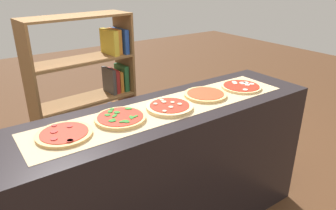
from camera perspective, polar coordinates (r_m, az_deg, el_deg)
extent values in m
cube|color=black|center=(2.15, 0.00, -12.33)|extent=(2.05, 0.57, 0.96)
cube|color=tan|center=(1.92, 0.00, -0.52)|extent=(1.70, 0.35, 0.00)
cylinder|color=tan|center=(1.68, -18.25, -5.03)|extent=(0.28, 0.28, 0.02)
cylinder|color=#AD2314|center=(1.67, -18.29, -4.75)|extent=(0.24, 0.24, 0.00)
cylinder|color=maroon|center=(1.58, -17.37, -6.19)|extent=(0.03, 0.03, 0.00)
cylinder|color=maroon|center=(1.58, -17.26, -6.12)|extent=(0.03, 0.03, 0.00)
cylinder|color=maroon|center=(1.76, -19.93, -3.51)|extent=(0.03, 0.03, 0.00)
cylinder|color=maroon|center=(1.62, -19.95, -5.79)|extent=(0.03, 0.03, 0.00)
cylinder|color=maroon|center=(1.69, -19.97, -4.55)|extent=(0.04, 0.04, 0.00)
cylinder|color=maroon|center=(1.72, -17.39, -3.71)|extent=(0.03, 0.03, 0.00)
cylinder|color=#DBB26B|center=(1.78, -8.61, -2.39)|extent=(0.29, 0.29, 0.02)
cylinder|color=#AD2314|center=(1.77, -8.63, -2.05)|extent=(0.26, 0.26, 0.00)
ellipsoid|color=#286B23|center=(1.70, -8.23, -2.97)|extent=(0.04, 0.03, 0.00)
ellipsoid|color=#286B23|center=(1.82, -9.23, -1.30)|extent=(0.05, 0.05, 0.00)
ellipsoid|color=#286B23|center=(1.74, -6.66, -2.20)|extent=(0.04, 0.05, 0.00)
ellipsoid|color=#286B23|center=(1.70, -7.63, -2.93)|extent=(0.05, 0.06, 0.00)
ellipsoid|color=#286B23|center=(1.86, -10.11, -0.70)|extent=(0.03, 0.04, 0.00)
ellipsoid|color=#286B23|center=(1.78, -9.62, -1.89)|extent=(0.05, 0.05, 0.00)
ellipsoid|color=#286B23|center=(1.86, -7.19, -0.62)|extent=(0.05, 0.05, 0.00)
ellipsoid|color=#286B23|center=(1.75, -6.01, -2.07)|extent=(0.05, 0.03, 0.00)
ellipsoid|color=#286B23|center=(1.79, -10.91, -1.75)|extent=(0.05, 0.05, 0.00)
ellipsoid|color=#286B23|center=(1.73, -9.98, -2.63)|extent=(0.05, 0.04, 0.00)
ellipsoid|color=#286B23|center=(1.83, -10.43, -1.13)|extent=(0.05, 0.05, 0.00)
ellipsoid|color=#286B23|center=(1.72, -10.07, -2.79)|extent=(0.05, 0.05, 0.00)
cylinder|color=#E5C17F|center=(1.90, 0.29, -0.37)|extent=(0.29, 0.29, 0.02)
cylinder|color=#AD2314|center=(1.89, 0.29, -0.03)|extent=(0.24, 0.24, 0.00)
cylinder|color=#C6B28E|center=(1.93, -0.74, 0.55)|extent=(0.03, 0.03, 0.01)
cylinder|color=#C6B28E|center=(1.92, 0.87, 0.45)|extent=(0.03, 0.03, 0.01)
cylinder|color=#C6B28E|center=(1.80, -0.63, -1.11)|extent=(0.02, 0.02, 0.01)
cylinder|color=#C6B28E|center=(1.86, 0.52, -0.38)|extent=(0.03, 0.03, 0.01)
cylinder|color=#C6B28E|center=(1.90, -2.30, 0.20)|extent=(0.02, 0.02, 0.01)
cylinder|color=#C6B28E|center=(1.90, 2.13, 0.17)|extent=(0.03, 0.03, 0.01)
cylinder|color=#C6B28E|center=(1.96, -1.06, 0.92)|extent=(0.03, 0.03, 0.01)
cylinder|color=#DBB26B|center=(2.11, 6.79, 1.85)|extent=(0.28, 0.28, 0.02)
cylinder|color=red|center=(2.10, 6.81, 2.13)|extent=(0.24, 0.24, 0.00)
cylinder|color=#E5C17F|center=(2.30, 13.13, 3.22)|extent=(0.28, 0.28, 0.02)
cylinder|color=#AD2314|center=(2.30, 13.15, 3.44)|extent=(0.25, 0.25, 0.00)
cylinder|color=#EFE5CC|center=(2.33, 12.04, 3.87)|extent=(0.03, 0.03, 0.00)
cylinder|color=#EFE5CC|center=(2.31, 14.17, 3.56)|extent=(0.04, 0.04, 0.00)
cylinder|color=#EFE5CC|center=(2.34, 13.38, 3.88)|extent=(0.05, 0.05, 0.00)
cylinder|color=#EFE5CC|center=(2.36, 13.93, 3.94)|extent=(0.04, 0.04, 0.00)
cylinder|color=#EFE5CC|center=(2.35, 11.87, 4.08)|extent=(0.03, 0.03, 0.00)
cylinder|color=#EFE5CC|center=(2.21, 13.82, 2.71)|extent=(0.03, 0.03, 0.00)
cylinder|color=#EFE5CC|center=(2.34, 14.92, 3.70)|extent=(0.03, 0.03, 0.00)
cube|color=brown|center=(2.99, -7.58, 2.87)|extent=(0.05, 0.30, 1.42)
cube|color=brown|center=(2.66, -22.94, -1.39)|extent=(0.05, 0.30, 1.42)
cube|color=brown|center=(3.12, -13.51, -11.10)|extent=(0.85, 0.37, 0.02)
cube|color=orange|center=(3.22, -7.56, -7.08)|extent=(0.04, 0.17, 0.21)
cube|color=#2D753D|center=(3.19, -8.28, -7.32)|extent=(0.06, 0.25, 0.22)
cube|color=#47423D|center=(3.18, -8.92, -7.77)|extent=(0.05, 0.19, 0.19)
cube|color=#234799|center=(3.16, -9.73, -8.09)|extent=(0.06, 0.21, 0.19)
cube|color=#234799|center=(3.13, -10.50, -8.04)|extent=(0.05, 0.24, 0.23)
cube|color=orange|center=(3.12, -11.16, -8.44)|extent=(0.06, 0.19, 0.21)
cube|color=#753384|center=(3.09, -11.98, -8.47)|extent=(0.06, 0.21, 0.24)
cube|color=brown|center=(2.94, -14.14, -5.44)|extent=(0.85, 0.37, 0.02)
cube|color=#753384|center=(3.06, -8.01, -1.59)|extent=(0.06, 0.17, 0.19)
cube|color=orange|center=(3.03, -8.73, -1.69)|extent=(0.05, 0.21, 0.21)
cube|color=#234799|center=(3.02, -9.36, -1.98)|extent=(0.06, 0.25, 0.20)
cube|color=#B22823|center=(3.00, -10.14, -2.50)|extent=(0.06, 0.17, 0.17)
cube|color=#47423D|center=(2.97, -10.96, -2.53)|extent=(0.06, 0.24, 0.19)
cube|color=#2D753D|center=(2.95, -11.77, -2.72)|extent=(0.06, 0.19, 0.20)
cube|color=brown|center=(2.80, -14.82, 0.87)|extent=(0.85, 0.37, 0.02)
cube|color=#2D753D|center=(2.93, -8.37, 5.01)|extent=(0.06, 0.19, 0.23)
cube|color=orange|center=(2.91, -9.16, 4.39)|extent=(0.05, 0.17, 0.19)
cube|color=#B22823|center=(2.88, -9.88, 4.42)|extent=(0.05, 0.18, 0.21)
cube|color=#47423D|center=(2.86, -10.60, 4.37)|extent=(0.05, 0.20, 0.23)
cube|color=brown|center=(2.69, -15.57, 7.78)|extent=(0.85, 0.37, 0.02)
cube|color=#234799|center=(2.84, -8.74, 11.47)|extent=(0.06, 0.25, 0.21)
cube|color=orange|center=(2.82, -9.64, 11.33)|extent=(0.05, 0.19, 0.21)
cube|color=gold|center=(2.79, -10.58, 11.16)|extent=(0.07, 0.24, 0.21)
cube|color=brown|center=(2.63, -16.40, 15.14)|extent=(0.85, 0.37, 0.02)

